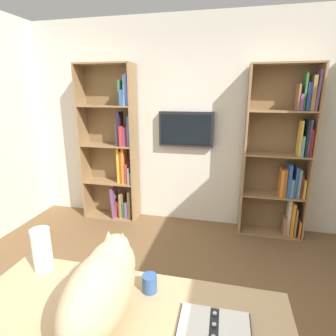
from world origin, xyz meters
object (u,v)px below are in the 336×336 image
bookshelf_left (285,158)px  open_binder (214,326)px  paper_towel_roll (42,250)px  bookshelf_right (116,150)px  wall_mounted_tv (186,129)px  coffee_mug (150,283)px  cat (103,284)px

bookshelf_left → open_binder: bookshelf_left is taller
bookshelf_left → open_binder: size_ratio=6.23×
open_binder → paper_towel_roll: paper_towel_roll is taller
bookshelf_right → wall_mounted_tv: 1.02m
bookshelf_left → coffee_mug: bookshelf_left is taller
bookshelf_right → paper_towel_roll: size_ratio=7.95×
open_binder → bookshelf_left: bearing=-105.8°
cat → paper_towel_roll: 0.58m
bookshelf_left → paper_towel_roll: size_ratio=7.77×
paper_towel_roll → coffee_mug: size_ratio=2.79×
bookshelf_right → wall_mounted_tv: (-0.97, -0.08, 0.31)m
cat → paper_towel_roll: cat is taller
paper_towel_roll → bookshelf_right: bearing=-77.6°
wall_mounted_tv → coffee_mug: wall_mounted_tv is taller
wall_mounted_tv → coffee_mug: (-0.19, 2.32, -0.53)m
bookshelf_left → bookshelf_right: bookshelf_right is taller
bookshelf_right → wall_mounted_tv: bookshelf_right is taller
cat → coffee_mug: bearing=-125.0°
wall_mounted_tv → cat: bearing=90.9°
wall_mounted_tv → paper_towel_roll: wall_mounted_tv is taller
coffee_mug → bookshelf_right: bearing=-62.6°
cat → paper_towel_roll: bearing=-25.9°
wall_mounted_tv → coffee_mug: bearing=94.7°
wall_mounted_tv → coffee_mug: 2.39m
wall_mounted_tv → cat: size_ratio=1.02×
paper_towel_roll → coffee_mug: bearing=177.1°
bookshelf_left → cat: (1.18, 2.45, -0.09)m
open_binder → coffee_mug: coffee_mug is taller
cat → bookshelf_right: bearing=-67.7°
bookshelf_right → paper_towel_roll: bearing=102.4°
bookshelf_left → open_binder: 2.51m
cat → bookshelf_left: bearing=-115.8°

